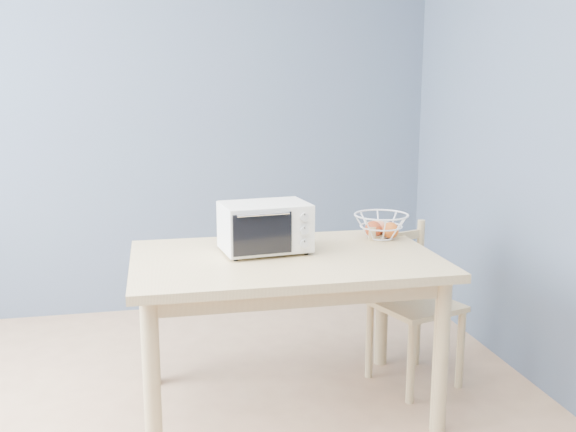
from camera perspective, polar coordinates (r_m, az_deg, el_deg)
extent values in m
cube|color=#4C5669|center=(4.35, -13.51, 8.27)|extent=(4.00, 0.01, 2.60)
cube|color=#D6BE80|center=(2.97, -0.26, -3.95)|extent=(1.40, 0.90, 0.04)
cylinder|color=#D6BE80|center=(2.70, -12.01, -14.37)|extent=(0.07, 0.07, 0.71)
cylinder|color=#D6BE80|center=(2.95, 13.42, -12.10)|extent=(0.07, 0.07, 0.71)
cylinder|color=#D6BE80|center=(3.38, -12.04, -8.94)|extent=(0.07, 0.07, 0.71)
cylinder|color=#D6BE80|center=(3.59, 8.36, -7.61)|extent=(0.07, 0.07, 0.71)
cube|color=silver|center=(3.00, -2.06, -0.92)|extent=(0.43, 0.32, 0.22)
cube|color=black|center=(2.99, -3.04, -1.04)|extent=(0.29, 0.26, 0.17)
cube|color=black|center=(2.86, -2.27, -1.61)|extent=(0.27, 0.04, 0.19)
cylinder|color=silver|center=(2.83, -2.19, 0.13)|extent=(0.24, 0.04, 0.01)
cube|color=silver|center=(2.93, 1.37, -1.25)|extent=(0.11, 0.02, 0.21)
cylinder|color=black|center=(2.89, -4.67, -3.86)|extent=(0.02, 0.02, 0.01)
cylinder|color=black|center=(2.99, 1.64, -3.31)|extent=(0.02, 0.02, 0.01)
cylinder|color=black|center=(3.08, -5.62, -2.90)|extent=(0.02, 0.02, 0.01)
cylinder|color=black|center=(3.18, 0.34, -2.42)|extent=(0.02, 0.02, 0.01)
cylinder|color=silver|center=(2.90, 1.45, -0.09)|extent=(0.04, 0.02, 0.04)
cylinder|color=silver|center=(2.92, 1.44, -1.30)|extent=(0.04, 0.02, 0.04)
cylinder|color=silver|center=(2.93, 1.43, -2.49)|extent=(0.04, 0.02, 0.04)
torus|color=white|center=(3.30, 8.30, 0.11)|extent=(0.33, 0.33, 0.01)
torus|color=white|center=(3.31, 8.27, -0.90)|extent=(0.26, 0.26, 0.01)
torus|color=white|center=(3.33, 8.24, -1.91)|extent=(0.15, 0.15, 0.01)
sphere|color=red|center=(3.31, 7.59, -1.17)|extent=(0.09, 0.09, 0.09)
sphere|color=#C95617|center=(3.31, 9.10, -1.26)|extent=(0.08, 0.08, 0.08)
sphere|color=#F98F60|center=(3.37, 8.03, -1.03)|extent=(0.08, 0.08, 0.08)
cube|color=#D6BE80|center=(3.37, 11.29, -7.75)|extent=(0.48, 0.48, 0.03)
cylinder|color=#D6BE80|center=(3.23, 10.88, -12.74)|extent=(0.04, 0.04, 0.41)
cylinder|color=#D6BE80|center=(3.44, 15.07, -11.39)|extent=(0.04, 0.04, 0.41)
cylinder|color=#D6BE80|center=(3.46, 7.26, -10.93)|extent=(0.04, 0.04, 0.41)
cylinder|color=#D6BE80|center=(3.66, 11.39, -9.82)|extent=(0.04, 0.04, 0.41)
cylinder|color=#D6BE80|center=(3.33, 7.43, -4.40)|extent=(0.04, 0.04, 0.41)
cylinder|color=#D6BE80|center=(3.53, 11.65, -3.61)|extent=(0.04, 0.04, 0.41)
cube|color=#D6BE80|center=(3.45, 9.56, -5.39)|extent=(0.32, 0.12, 0.05)
cube|color=#D6BE80|center=(3.42, 9.62, -3.63)|extent=(0.32, 0.12, 0.05)
cube|color=#D6BE80|center=(3.40, 9.68, -1.85)|extent=(0.32, 0.12, 0.05)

